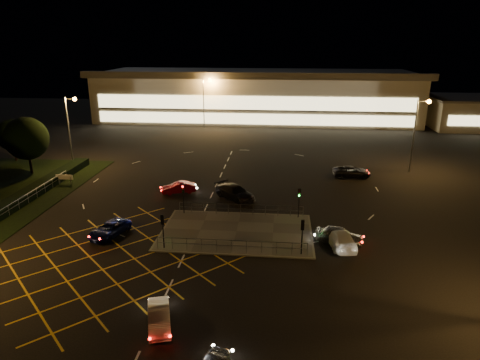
# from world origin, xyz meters

# --- Properties ---
(ground) EXTENTS (180.00, 180.00, 0.00)m
(ground) POSITION_xyz_m (0.00, 0.00, 0.00)
(ground) COLOR black
(ground) RESTS_ON ground
(pedestrian_island) EXTENTS (14.00, 9.00, 0.12)m
(pedestrian_island) POSITION_xyz_m (2.00, -2.00, 0.06)
(pedestrian_island) COLOR #4C4944
(pedestrian_island) RESTS_ON ground
(hedge) EXTENTS (2.00, 26.00, 1.00)m
(hedge) POSITION_xyz_m (-23.00, 6.00, 0.50)
(hedge) COLOR black
(hedge) RESTS_ON ground
(supermarket) EXTENTS (72.00, 26.50, 10.50)m
(supermarket) POSITION_xyz_m (0.00, 61.95, 5.31)
(supermarket) COLOR beige
(supermarket) RESTS_ON ground
(retail_unit_a) EXTENTS (18.80, 14.80, 6.35)m
(retail_unit_a) POSITION_xyz_m (46.00, 53.97, 3.21)
(retail_unit_a) COLOR beige
(retail_unit_a) RESTS_ON ground
(streetlight_nw) EXTENTS (1.78, 0.56, 10.03)m
(streetlight_nw) POSITION_xyz_m (-23.56, 18.00, 6.56)
(streetlight_nw) COLOR slate
(streetlight_nw) RESTS_ON ground
(streetlight_ne) EXTENTS (1.78, 0.56, 10.03)m
(streetlight_ne) POSITION_xyz_m (24.44, 20.00, 6.56)
(streetlight_ne) COLOR slate
(streetlight_ne) RESTS_ON ground
(streetlight_far_left) EXTENTS (1.78, 0.56, 10.03)m
(streetlight_far_left) POSITION_xyz_m (-9.56, 48.00, 6.56)
(streetlight_far_left) COLOR slate
(streetlight_far_left) RESTS_ON ground
(streetlight_far_right) EXTENTS (1.78, 0.56, 10.03)m
(streetlight_far_right) POSITION_xyz_m (30.44, 50.00, 6.56)
(streetlight_far_right) COLOR slate
(streetlight_far_right) RESTS_ON ground
(signal_sw) EXTENTS (0.28, 0.30, 3.15)m
(signal_sw) POSITION_xyz_m (-4.00, -5.99, 2.37)
(signal_sw) COLOR black
(signal_sw) RESTS_ON pedestrian_island
(signal_se) EXTENTS (0.28, 0.30, 3.15)m
(signal_se) POSITION_xyz_m (8.00, -5.99, 2.37)
(signal_se) COLOR black
(signal_se) RESTS_ON pedestrian_island
(signal_nw) EXTENTS (0.28, 0.30, 3.15)m
(signal_nw) POSITION_xyz_m (-4.00, 1.99, 2.37)
(signal_nw) COLOR black
(signal_nw) RESTS_ON pedestrian_island
(signal_ne) EXTENTS (0.28, 0.30, 3.15)m
(signal_ne) POSITION_xyz_m (8.00, 1.99, 2.37)
(signal_ne) COLOR black
(signal_ne) RESTS_ON pedestrian_island
(tree_c) EXTENTS (5.76, 5.76, 7.84)m
(tree_c) POSITION_xyz_m (-28.00, 14.00, 4.95)
(tree_c) COLOR black
(tree_c) RESTS_ON ground
(tree_d) EXTENTS (4.68, 4.68, 6.37)m
(tree_d) POSITION_xyz_m (-34.00, 20.00, 4.02)
(tree_d) COLOR black
(tree_d) RESTS_ON ground
(car_queue_white) EXTENTS (2.46, 4.13, 1.29)m
(car_queue_white) POSITION_xyz_m (-1.49, -16.45, 0.64)
(car_queue_white) COLOR silver
(car_queue_white) RESTS_ON ground
(car_left_blue) EXTENTS (3.34, 4.98, 1.27)m
(car_left_blue) POSITION_xyz_m (-9.81, -3.83, 0.63)
(car_left_blue) COLOR #0C124B
(car_left_blue) RESTS_ON ground
(car_far_dkgrey) EXTENTS (5.53, 5.29, 1.58)m
(car_far_dkgrey) POSITION_xyz_m (0.89, 7.08, 0.79)
(car_far_dkgrey) COLOR black
(car_far_dkgrey) RESTS_ON ground
(car_right_silver) EXTENTS (4.61, 2.89, 1.46)m
(car_right_silver) POSITION_xyz_m (11.50, -3.24, 0.73)
(car_right_silver) COLOR #9A9CA1
(car_right_silver) RESTS_ON ground
(car_circ_red) EXTENTS (4.25, 2.69, 1.32)m
(car_circ_red) POSITION_xyz_m (-6.07, 8.37, 0.66)
(car_circ_red) COLOR maroon
(car_circ_red) RESTS_ON ground
(car_east_grey) EXTENTS (5.12, 2.52, 1.40)m
(car_east_grey) POSITION_xyz_m (15.62, 16.92, 0.70)
(car_east_grey) COLOR black
(car_east_grey) RESTS_ON ground
(car_approach_white) EXTENTS (2.92, 5.31, 1.46)m
(car_approach_white) POSITION_xyz_m (11.50, -3.88, 0.73)
(car_approach_white) COLOR silver
(car_approach_white) RESTS_ON ground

